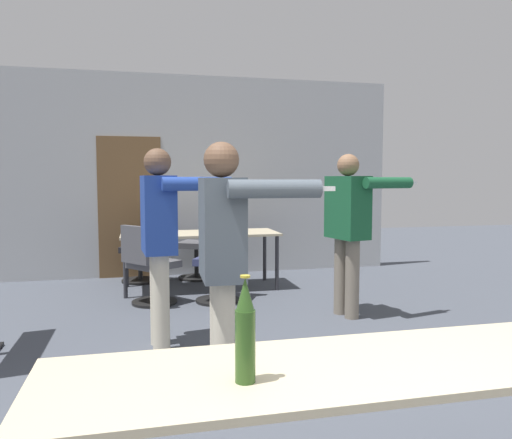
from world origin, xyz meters
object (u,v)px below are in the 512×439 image
office_chair_far_left (201,247)px  office_chair_mid_tucked (149,268)px  office_chair_side_rolled (145,251)px  beer_bottle (245,332)px  drink_cup (237,227)px  person_left_plaid (160,230)px  person_center_tall (224,248)px  person_right_polo (349,220)px  office_chair_near_pushed (220,263)px

office_chair_far_left → office_chair_mid_tucked: office_chair_far_left is taller
office_chair_side_rolled → office_chair_mid_tucked: bearing=-161.6°
office_chair_mid_tucked → beer_bottle: 4.16m
drink_cup → office_chair_mid_tucked: bearing=-146.2°
office_chair_far_left → drink_cup: (0.42, -0.54, 0.34)m
person_left_plaid → beer_bottle: size_ratio=4.53×
person_center_tall → person_right_polo: bearing=139.0°
person_left_plaid → drink_cup: size_ratio=15.88×
person_center_tall → person_left_plaid: bearing=-161.0°
person_left_plaid → office_chair_near_pushed: person_left_plaid is taller
person_right_polo → drink_cup: 1.95m
office_chair_near_pushed → drink_cup: bearing=-88.9°
office_chair_mid_tucked → beer_bottle: size_ratio=2.46×
office_chair_mid_tucked → person_center_tall: bearing=-29.1°
office_chair_side_rolled → office_chair_near_pushed: bearing=-129.4°
person_left_plaid → person_right_polo: size_ratio=1.00×
person_right_polo → beer_bottle: person_right_polo is taller
person_right_polo → office_chair_far_left: 2.67m
beer_bottle → drink_cup: beer_bottle is taller
office_chair_side_rolled → office_chair_far_left: office_chair_far_left is taller
person_right_polo → office_chair_mid_tucked: (-2.03, 0.95, -0.59)m
person_left_plaid → office_chair_side_rolled: size_ratio=1.82×
office_chair_side_rolled → office_chair_far_left: (0.79, 0.02, 0.02)m
office_chair_near_pushed → office_chair_far_left: bearing=-61.2°
office_chair_near_pushed → office_chair_mid_tucked: bearing=28.2°
person_right_polo → office_chair_near_pushed: (-1.20, 0.98, -0.56)m
person_right_polo → office_chair_side_rolled: (-2.04, 2.27, -0.58)m
person_left_plaid → office_chair_near_pushed: 1.80m
drink_cup → office_chair_side_rolled: bearing=156.5°
office_chair_far_left → beer_bottle: (-0.51, -5.46, 0.46)m
office_chair_near_pushed → beer_bottle: (-0.57, -4.15, 0.47)m
person_center_tall → office_chair_near_pushed: bearing=173.7°
person_center_tall → office_chair_side_rolled: size_ratio=1.80×
office_chair_far_left → office_chair_mid_tucked: 1.54m
office_chair_side_rolled → beer_bottle: bearing=-159.6°
office_chair_far_left → office_chair_mid_tucked: bearing=177.5°
person_center_tall → office_chair_side_rolled: (-0.44, 3.98, -0.57)m
person_right_polo → beer_bottle: 3.63m
office_chair_far_left → office_chair_near_pushed: bearing=-150.2°
office_chair_near_pushed → office_chair_side_rolled: office_chair_near_pushed is taller
office_chair_far_left → drink_cup: 0.76m
person_left_plaid → office_chair_mid_tucked: (-0.08, 1.51, -0.59)m
office_chair_side_rolled → drink_cup: 1.36m
person_right_polo → person_left_plaid: bearing=-86.7°
office_chair_near_pushed → beer_bottle: beer_bottle is taller
person_right_polo → office_chair_near_pushed: 1.65m
person_right_polo → office_chair_near_pushed: person_right_polo is taller
office_chair_side_rolled → drink_cup: office_chair_side_rolled is taller
office_chair_far_left → beer_bottle: beer_bottle is taller
person_left_plaid → office_chair_mid_tucked: size_ratio=1.84×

